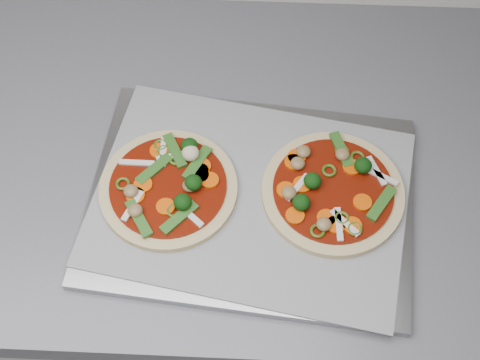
{
  "coord_description": "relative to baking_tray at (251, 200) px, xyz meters",
  "views": [
    {
      "loc": [
        0.46,
        0.77,
        1.7
      ],
      "look_at": [
        0.44,
        1.23,
        0.93
      ],
      "focal_mm": 50.0,
      "sensor_mm": 36.0,
      "label": 1
    }
  ],
  "objects": [
    {
      "name": "baking_tray",
      "position": [
        0.0,
        0.0,
        0.0
      ],
      "size": [
        0.46,
        0.36,
        0.01
      ],
      "primitive_type": "cube",
      "rotation": [
        0.0,
        0.0,
        -0.1
      ],
      "color": "gray",
      "rests_on": "countertop"
    },
    {
      "name": "base_cabinet",
      "position": [
        -0.46,
        0.08,
        -0.48
      ],
      "size": [
        3.6,
        0.6,
        0.86
      ],
      "primitive_type": "cube",
      "color": "silver",
      "rests_on": "ground"
    },
    {
      "name": "pizza_right",
      "position": [
        0.11,
        0.01,
        0.02
      ],
      "size": [
        0.2,
        0.2,
        0.03
      ],
      "rotation": [
        0.0,
        0.0,
        -0.04
      ],
      "color": "tan",
      "rests_on": "parchment"
    },
    {
      "name": "pizza_left",
      "position": [
        -0.11,
        0.01,
        0.02
      ],
      "size": [
        0.24,
        0.24,
        0.03
      ],
      "rotation": [
        0.0,
        0.0,
        -0.36
      ],
      "color": "tan",
      "rests_on": "parchment"
    },
    {
      "name": "parchment",
      "position": [
        -0.0,
        0.0,
        0.01
      ],
      "size": [
        0.46,
        0.37,
        0.0
      ],
      "primitive_type": "cube",
      "rotation": [
        0.0,
        0.0,
        -0.18
      ],
      "color": "gray",
      "rests_on": "baking_tray"
    }
  ]
}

